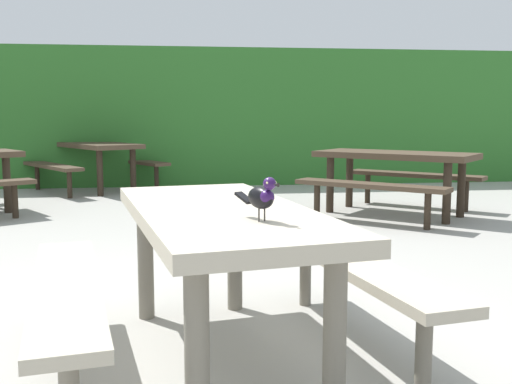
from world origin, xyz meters
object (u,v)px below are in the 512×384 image
(picnic_table_far_centre, at_px, (96,155))
(bird_grackle, at_px, (262,196))
(picnic_table_foreground, at_px, (220,245))
(picnic_table_mid_left, at_px, (395,168))

(picnic_table_far_centre, bearing_deg, bird_grackle, -77.31)
(picnic_table_foreground, distance_m, picnic_table_mid_left, 4.58)
(bird_grackle, relative_size, picnic_table_mid_left, 0.11)
(picnic_table_foreground, bearing_deg, bird_grackle, -71.09)
(picnic_table_foreground, height_order, bird_grackle, bird_grackle)
(bird_grackle, xyz_separation_m, picnic_table_far_centre, (-1.63, 7.22, -0.29))
(picnic_table_mid_left, height_order, picnic_table_far_centre, same)
(bird_grackle, bearing_deg, picnic_table_foreground, 108.91)
(picnic_table_mid_left, xyz_separation_m, picnic_table_far_centre, (-3.79, 2.85, 0.00))
(picnic_table_foreground, relative_size, bird_grackle, 7.49)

